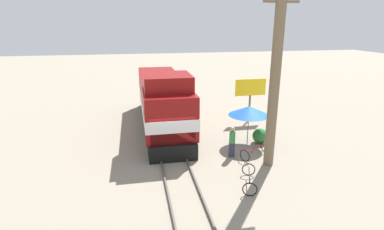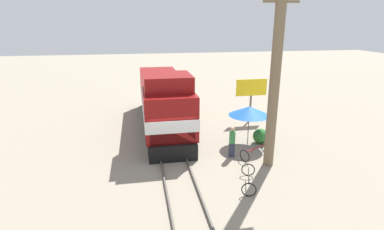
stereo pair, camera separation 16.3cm
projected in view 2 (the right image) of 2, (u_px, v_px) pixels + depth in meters
ground_plane at (171, 153)px, 17.82m from camera, size 120.00×120.00×0.00m
rail_near at (159, 152)px, 17.67m from camera, size 0.08×30.66×0.15m
rail_far at (183, 151)px, 17.92m from camera, size 0.08×30.66×0.15m
locomotive at (163, 102)px, 21.55m from camera, size 3.00×12.60×4.50m
utility_pole at (275, 78)px, 14.96m from camera, size 1.80×0.53×9.49m
vendor_umbrella at (249, 111)px, 18.44m from camera, size 2.55×2.55×2.49m
billboard_sign at (251, 90)px, 22.84m from camera, size 2.43×0.12×3.32m
shrub_cluster at (260, 136)px, 19.10m from camera, size 0.96×0.96×0.96m
person_bystander at (232, 141)px, 16.97m from camera, size 0.34×0.34×1.82m
bicycle at (255, 151)px, 17.14m from camera, size 2.02×1.55×0.70m
bicycle_spare at (249, 179)px, 14.13m from camera, size 1.29×2.07×0.67m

